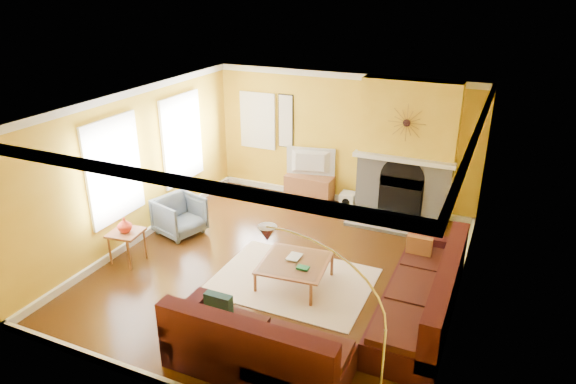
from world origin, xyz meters
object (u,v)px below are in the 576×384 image
at_px(armchair, 180,216).
at_px(arc_lamp, 328,333).
at_px(sectional_sofa, 333,287).
at_px(side_table, 128,246).
at_px(media_console, 309,188).
at_px(coffee_table, 294,273).

xyz_separation_m(armchair, arc_lamp, (3.92, -2.90, 0.71)).
height_order(sectional_sofa, side_table, sectional_sofa).
relative_size(sectional_sofa, media_console, 3.70).
xyz_separation_m(side_table, arc_lamp, (4.12, -1.70, 0.79)).
height_order(media_console, armchair, armchair).
relative_size(coffee_table, armchair, 1.29).
height_order(sectional_sofa, coffee_table, sectional_sofa).
relative_size(armchair, arc_lamp, 0.37).
xyz_separation_m(sectional_sofa, side_table, (-3.60, 0.00, -0.17)).
bearing_deg(coffee_table, side_table, -169.88).
bearing_deg(arc_lamp, sectional_sofa, 107.16).
distance_m(coffee_table, media_console, 3.26).
xyz_separation_m(media_console, armchair, (-1.60, -2.40, 0.08)).
height_order(coffee_table, media_console, media_console).
relative_size(sectional_sofa, armchair, 4.76).
distance_m(coffee_table, armchair, 2.70).
bearing_deg(sectional_sofa, media_console, 116.57).
bearing_deg(media_console, armchair, -123.69).
relative_size(sectional_sofa, arc_lamp, 1.75).
relative_size(media_console, arc_lamp, 0.47).
xyz_separation_m(sectional_sofa, arc_lamp, (0.52, -1.70, 0.61)).
xyz_separation_m(media_console, arc_lamp, (2.33, -5.30, 0.79)).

